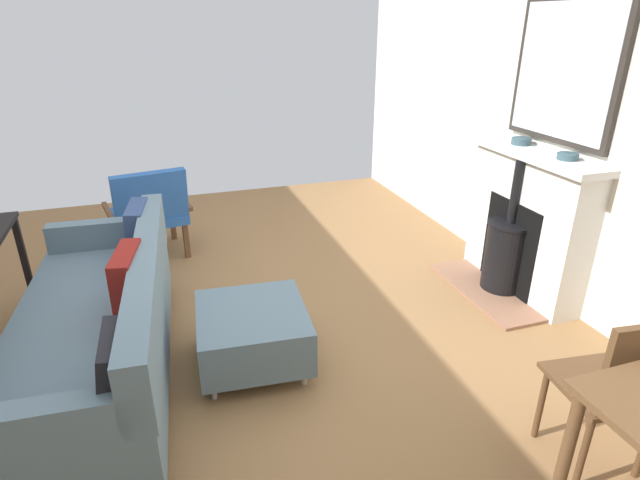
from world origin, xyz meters
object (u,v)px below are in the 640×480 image
object	(u,v)px
mantel_bowl_far	(568,156)
armchair_accent	(149,210)
dining_chair_near_fireplace	(618,384)
ottoman	(253,331)
sofa	(102,328)
mantel_bowl_near	(521,141)
fireplace	(522,230)

from	to	relation	value
mantel_bowl_far	armchair_accent	world-z (taller)	mantel_bowl_far
dining_chair_near_fireplace	ottoman	bearing A→B (deg)	-43.55
mantel_bowl_far	dining_chair_near_fireplace	distance (m)	1.71
mantel_bowl_far	sofa	xyz separation A→B (m)	(3.05, -0.08, -0.79)
sofa	mantel_bowl_far	bearing A→B (deg)	178.52
ottoman	armchair_accent	world-z (taller)	armchair_accent
mantel_bowl_near	sofa	xyz separation A→B (m)	(3.05, 0.40, -0.79)
mantel_bowl_near	mantel_bowl_far	bearing A→B (deg)	90.00
mantel_bowl_far	ottoman	distance (m)	2.38
mantel_bowl_near	mantel_bowl_far	distance (m)	0.47
fireplace	armchair_accent	world-z (taller)	fireplace
dining_chair_near_fireplace	armchair_accent	bearing A→B (deg)	-58.22
fireplace	mantel_bowl_far	xyz separation A→B (m)	(-0.04, 0.26, 0.64)
fireplace	mantel_bowl_near	bearing A→B (deg)	-101.65
mantel_bowl_near	ottoman	bearing A→B (deg)	13.40
mantel_bowl_far	ottoman	xyz separation A→B (m)	(2.20, 0.05, -0.91)
fireplace	sofa	xyz separation A→B (m)	(3.01, 0.18, -0.15)
armchair_accent	mantel_bowl_far	bearing A→B (deg)	147.58
sofa	ottoman	bearing A→B (deg)	171.37
fireplace	ottoman	world-z (taller)	fireplace
fireplace	armchair_accent	xyz separation A→B (m)	(2.70, -1.48, -0.04)
sofa	ottoman	size ratio (longest dim) A/B	2.93
fireplace	armchair_accent	distance (m)	3.08
mantel_bowl_near	fireplace	bearing A→B (deg)	78.35
armchair_accent	dining_chair_near_fireplace	world-z (taller)	dining_chair_near_fireplace
mantel_bowl_far	mantel_bowl_near	bearing A→B (deg)	-90.00
sofa	dining_chair_near_fireplace	xyz separation A→B (m)	(-2.23, 1.44, 0.16)
armchair_accent	dining_chair_near_fireplace	bearing A→B (deg)	121.78
mantel_bowl_far	dining_chair_near_fireplace	xyz separation A→B (m)	(0.82, 1.37, -0.63)
mantel_bowl_far	ottoman	bearing A→B (deg)	1.30
mantel_bowl_far	sofa	bearing A→B (deg)	-1.48
fireplace	sofa	distance (m)	3.02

